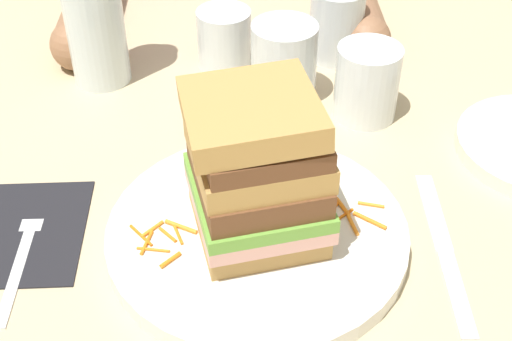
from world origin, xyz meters
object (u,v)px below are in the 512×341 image
at_px(empty_tumbler_0, 224,38).
at_px(fork, 23,246).
at_px(main_plate, 257,234).
at_px(knife, 446,252).
at_px(empty_tumbler_2, 284,63).
at_px(juice_glass, 367,85).
at_px(empty_tumbler_1, 336,24).
at_px(sandwich, 257,169).
at_px(napkin_dark, 29,231).

bearing_deg(empty_tumbler_0, fork, -119.43).
height_order(main_plate, knife, main_plate).
distance_m(empty_tumbler_0, empty_tumbler_2, 0.10).
distance_m(juice_glass, empty_tumbler_1, 0.13).
bearing_deg(knife, sandwich, 173.03).
distance_m(fork, knife, 0.37).
bearing_deg(fork, main_plate, 1.16).
relative_size(fork, empty_tumbler_0, 2.33).
height_order(sandwich, napkin_dark, sandwich).
bearing_deg(empty_tumbler_2, empty_tumbler_1, 52.33).
bearing_deg(empty_tumbler_0, knife, -59.54).
bearing_deg(empty_tumbler_1, empty_tumbler_2, -127.67).
height_order(sandwich, juice_glass, sandwich).
bearing_deg(sandwich, napkin_dark, 175.00).
xyz_separation_m(fork, knife, (0.37, -0.02, -0.00)).
relative_size(napkin_dark, juice_glass, 1.64).
height_order(sandwich, empty_tumbler_1, sandwich).
relative_size(main_plate, fork, 1.62).
bearing_deg(main_plate, napkin_dark, 175.02).
bearing_deg(fork, napkin_dark, 89.95).
height_order(main_plate, empty_tumbler_1, empty_tumbler_1).
relative_size(juice_glass, empty_tumbler_2, 0.91).
xyz_separation_m(juice_glass, empty_tumbler_2, (-0.09, 0.04, 0.01)).
distance_m(empty_tumbler_0, empty_tumbler_1, 0.14).
distance_m(fork, empty_tumbler_1, 0.46).
distance_m(juice_glass, empty_tumbler_0, 0.19).
bearing_deg(juice_glass, napkin_dark, -151.85).
height_order(empty_tumbler_0, empty_tumbler_1, empty_tumbler_1).
relative_size(empty_tumbler_0, empty_tumbler_1, 0.79).
xyz_separation_m(main_plate, napkin_dark, (-0.21, 0.02, -0.01)).
distance_m(napkin_dark, empty_tumbler_2, 0.33).
xyz_separation_m(main_plate, sandwich, (-0.00, -0.00, 0.07)).
xyz_separation_m(sandwich, empty_tumbler_0, (-0.03, 0.31, -0.05)).
xyz_separation_m(juice_glass, empty_tumbler_1, (-0.02, 0.13, 0.01)).
xyz_separation_m(fork, empty_tumbler_1, (0.32, 0.33, 0.04)).
bearing_deg(empty_tumbler_0, empty_tumbler_1, 5.89).
xyz_separation_m(napkin_dark, empty_tumbler_2, (0.25, 0.22, 0.04)).
relative_size(main_plate, juice_glass, 3.22).
height_order(knife, empty_tumbler_2, empty_tumbler_2).
bearing_deg(main_plate, empty_tumbler_2, 80.78).
bearing_deg(knife, empty_tumbler_2, 116.69).
bearing_deg(juice_glass, empty_tumbler_1, 97.68).
bearing_deg(napkin_dark, juice_glass, 28.15).
bearing_deg(empty_tumbler_0, main_plate, -84.63).
bearing_deg(napkin_dark, empty_tumbler_2, 41.36).
distance_m(sandwich, empty_tumbler_2, 0.24).
bearing_deg(empty_tumbler_0, empty_tumbler_2, -49.02).
relative_size(knife, juice_glass, 2.40).
xyz_separation_m(knife, empty_tumbler_1, (-0.06, 0.35, 0.04)).
xyz_separation_m(sandwich, knife, (0.17, -0.02, -0.08)).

